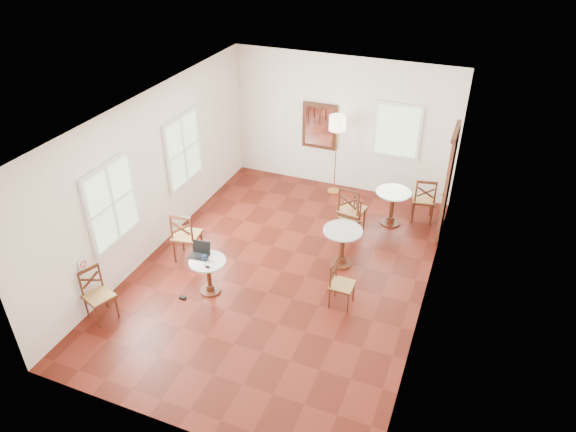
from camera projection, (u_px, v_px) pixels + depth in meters
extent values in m
plane|color=#59180F|center=(282.00, 271.00, 9.52)|extent=(7.00, 7.00, 0.00)
cube|color=white|center=(342.00, 124.00, 11.48)|extent=(5.00, 0.02, 3.00)
cube|color=white|center=(164.00, 344.00, 5.96)|extent=(5.00, 0.02, 3.00)
cube|color=white|center=(153.00, 174.00, 9.50)|extent=(0.02, 7.00, 3.00)
cube|color=white|center=(434.00, 230.00, 7.94)|extent=(0.02, 7.00, 3.00)
cube|color=white|center=(281.00, 113.00, 7.93)|extent=(5.00, 7.00, 0.02)
cube|color=#5F2D1B|center=(448.00, 185.00, 10.08)|extent=(0.06, 0.90, 2.10)
cube|color=#4C2213|center=(456.00, 131.00, 9.50)|extent=(0.08, 1.02, 0.08)
sphere|color=#BF8C3F|center=(442.00, 194.00, 9.87)|extent=(0.07, 0.07, 0.07)
cube|color=#451F12|center=(320.00, 126.00, 11.66)|extent=(0.80, 0.05, 1.05)
cube|color=white|center=(319.00, 127.00, 11.63)|extent=(0.64, 0.02, 0.88)
cube|color=white|center=(82.00, 264.00, 8.13)|extent=(0.02, 0.16, 0.16)
torus|color=red|center=(83.00, 264.00, 8.13)|extent=(0.02, 0.12, 0.12)
cube|color=white|center=(112.00, 203.00, 8.52)|extent=(0.06, 1.22, 1.42)
cube|color=white|center=(184.00, 150.00, 10.26)|extent=(0.06, 1.22, 1.42)
cube|color=white|center=(397.00, 131.00, 11.05)|extent=(1.02, 0.06, 1.22)
cylinder|color=#4C2213|center=(210.00, 290.00, 9.03)|extent=(0.35, 0.35, 0.04)
cylinder|color=#4C2213|center=(210.00, 287.00, 9.00)|extent=(0.14, 0.14, 0.11)
cylinder|color=#451F12|center=(209.00, 275.00, 8.86)|extent=(0.08, 0.08, 0.53)
cylinder|color=#4C2213|center=(208.00, 263.00, 8.73)|extent=(0.12, 0.12, 0.05)
cylinder|color=silver|center=(207.00, 261.00, 8.71)|extent=(0.61, 0.61, 0.03)
cylinder|color=#4C2213|center=(341.00, 263.00, 9.69)|extent=(0.40, 0.40, 0.04)
cylinder|color=#4C2213|center=(341.00, 259.00, 9.65)|extent=(0.16, 0.16, 0.12)
cylinder|color=#451F12|center=(342.00, 246.00, 9.49)|extent=(0.09, 0.09, 0.61)
cylinder|color=#4C2213|center=(343.00, 233.00, 9.34)|extent=(0.14, 0.14, 0.06)
cylinder|color=silver|center=(343.00, 231.00, 9.31)|extent=(0.71, 0.71, 0.03)
cylinder|color=#4C2213|center=(390.00, 222.00, 10.86)|extent=(0.40, 0.40, 0.04)
cylinder|color=#4C2213|center=(390.00, 219.00, 10.82)|extent=(0.16, 0.16, 0.12)
cylinder|color=#451F12|center=(392.00, 206.00, 10.66)|extent=(0.09, 0.09, 0.61)
cylinder|color=#4C2213|center=(393.00, 194.00, 10.51)|extent=(0.14, 0.14, 0.06)
cylinder|color=silver|center=(394.00, 192.00, 10.48)|extent=(0.71, 0.71, 0.03)
cylinder|color=#4C2213|center=(202.00, 242.00, 9.87)|extent=(0.04, 0.04, 0.48)
cylinder|color=#4C2213|center=(194.00, 254.00, 9.55)|extent=(0.04, 0.04, 0.48)
cylinder|color=#4C2213|center=(183.00, 240.00, 9.94)|extent=(0.04, 0.04, 0.48)
cylinder|color=#4C2213|center=(174.00, 251.00, 9.62)|extent=(0.04, 0.04, 0.48)
cube|color=#4C2213|center=(187.00, 236.00, 9.61)|extent=(0.54, 0.54, 0.03)
cube|color=#A97C44|center=(187.00, 235.00, 9.61)|extent=(0.51, 0.51, 0.04)
cylinder|color=#4C2213|center=(191.00, 231.00, 9.28)|extent=(0.04, 0.04, 0.54)
cylinder|color=#4C2213|center=(171.00, 228.00, 9.35)|extent=(0.04, 0.04, 0.54)
cube|color=#4C2213|center=(180.00, 218.00, 9.18)|extent=(0.41, 0.10, 0.05)
cube|color=#451F12|center=(181.00, 229.00, 9.31)|extent=(0.35, 0.08, 0.24)
cube|color=#451F12|center=(181.00, 229.00, 9.31)|extent=(0.35, 0.08, 0.24)
cylinder|color=#4C2213|center=(98.00, 317.00, 8.19)|extent=(0.03, 0.03, 0.42)
cylinder|color=#4C2213|center=(87.00, 307.00, 8.38)|extent=(0.03, 0.03, 0.42)
cylinder|color=#4C2213|center=(117.00, 306.00, 8.40)|extent=(0.03, 0.03, 0.42)
cylinder|color=#4C2213|center=(106.00, 297.00, 8.59)|extent=(0.03, 0.03, 0.42)
cube|color=#4C2213|center=(99.00, 296.00, 8.28)|extent=(0.53, 0.53, 0.03)
cube|color=#A97C44|center=(99.00, 296.00, 8.27)|extent=(0.51, 0.51, 0.04)
cylinder|color=#4C2213|center=(81.00, 286.00, 8.15)|extent=(0.03, 0.03, 0.47)
cylinder|color=#4C2213|center=(100.00, 275.00, 8.36)|extent=(0.03, 0.03, 0.47)
cube|color=#4C2213|center=(88.00, 270.00, 8.14)|extent=(0.16, 0.34, 0.05)
cube|color=#451F12|center=(91.00, 280.00, 8.25)|extent=(0.13, 0.29, 0.21)
cube|color=#451F12|center=(91.00, 280.00, 8.25)|extent=(0.13, 0.29, 0.21)
cylinder|color=#4C2213|center=(364.00, 219.00, 10.54)|extent=(0.04, 0.04, 0.50)
cylinder|color=#4C2213|center=(356.00, 229.00, 10.24)|extent=(0.04, 0.04, 0.50)
cylinder|color=#4C2213|center=(346.00, 214.00, 10.71)|extent=(0.04, 0.04, 0.50)
cylinder|color=#4C2213|center=(338.00, 223.00, 10.41)|extent=(0.04, 0.04, 0.50)
cube|color=#4C2213|center=(352.00, 210.00, 10.34)|extent=(0.55, 0.55, 0.03)
cube|color=#A97C44|center=(352.00, 209.00, 10.33)|extent=(0.53, 0.53, 0.04)
cylinder|color=#4C2213|center=(358.00, 205.00, 9.96)|extent=(0.04, 0.04, 0.55)
cylinder|color=#4C2213|center=(339.00, 200.00, 10.13)|extent=(0.04, 0.04, 0.55)
cube|color=#4C2213|center=(349.00, 191.00, 9.91)|extent=(0.42, 0.10, 0.06)
cube|color=#451F12|center=(348.00, 202.00, 10.04)|extent=(0.36, 0.08, 0.24)
cube|color=#451F12|center=(348.00, 202.00, 10.04)|extent=(0.36, 0.08, 0.24)
cylinder|color=#4C2213|center=(348.00, 303.00, 8.48)|extent=(0.03, 0.03, 0.39)
cylinder|color=#4C2213|center=(329.00, 298.00, 8.58)|extent=(0.03, 0.03, 0.39)
cylinder|color=#4C2213|center=(353.00, 292.00, 8.73)|extent=(0.03, 0.03, 0.39)
cylinder|color=#4C2213|center=(335.00, 287.00, 8.83)|extent=(0.03, 0.03, 0.39)
cube|color=#4C2213|center=(342.00, 285.00, 8.55)|extent=(0.39, 0.39, 0.03)
cube|color=#A97C44|center=(342.00, 285.00, 8.54)|extent=(0.37, 0.37, 0.04)
cylinder|color=#4C2213|center=(330.00, 278.00, 8.36)|extent=(0.03, 0.03, 0.44)
cylinder|color=#4C2213|center=(337.00, 267.00, 8.61)|extent=(0.03, 0.03, 0.44)
cube|color=#4C2213|center=(334.00, 263.00, 8.38)|extent=(0.04, 0.33, 0.04)
cube|color=#451F12|center=(334.00, 272.00, 8.48)|extent=(0.03, 0.28, 0.19)
cube|color=#451F12|center=(334.00, 272.00, 8.48)|extent=(0.03, 0.28, 0.19)
cylinder|color=#4C2213|center=(431.00, 206.00, 11.01)|extent=(0.04, 0.04, 0.47)
cylinder|color=#4C2213|center=(432.00, 215.00, 10.71)|extent=(0.04, 0.04, 0.47)
cylinder|color=#4C2213|center=(413.00, 204.00, 11.08)|extent=(0.04, 0.04, 0.47)
cylinder|color=#4C2213|center=(413.00, 213.00, 10.77)|extent=(0.04, 0.04, 0.47)
cube|color=#4C2213|center=(424.00, 199.00, 10.77)|extent=(0.53, 0.53, 0.03)
cube|color=#A97C44|center=(424.00, 199.00, 10.76)|extent=(0.50, 0.50, 0.04)
cylinder|color=#4C2213|center=(435.00, 194.00, 10.44)|extent=(0.04, 0.04, 0.52)
cylinder|color=#4C2213|center=(416.00, 192.00, 10.51)|extent=(0.04, 0.04, 0.52)
cube|color=#4C2213|center=(427.00, 182.00, 10.35)|extent=(0.39, 0.10, 0.05)
cube|color=#451F12|center=(426.00, 193.00, 10.47)|extent=(0.33, 0.08, 0.23)
cube|color=#451F12|center=(426.00, 193.00, 10.47)|extent=(0.33, 0.08, 0.23)
cylinder|color=#4C2213|center=(338.00, 224.00, 10.47)|extent=(0.03, 0.03, 0.41)
cylinder|color=#4C2213|center=(353.00, 222.00, 10.54)|extent=(0.03, 0.03, 0.41)
cylinder|color=#4C2213|center=(343.00, 233.00, 10.20)|extent=(0.03, 0.03, 0.41)
cylinder|color=#4C2213|center=(359.00, 231.00, 10.27)|extent=(0.03, 0.03, 0.41)
cube|color=#4C2213|center=(349.00, 218.00, 10.26)|extent=(0.55, 0.55, 0.03)
cube|color=#A97C44|center=(349.00, 218.00, 10.25)|extent=(0.53, 0.53, 0.04)
cylinder|color=#4C2213|center=(354.00, 203.00, 10.31)|extent=(0.03, 0.03, 0.45)
cylinder|color=#4C2213|center=(360.00, 212.00, 10.04)|extent=(0.03, 0.03, 0.45)
cube|color=#4C2213|center=(358.00, 198.00, 10.07)|extent=(0.23, 0.30, 0.05)
cube|color=#451F12|center=(357.00, 207.00, 10.17)|extent=(0.19, 0.25, 0.20)
cube|color=#451F12|center=(357.00, 207.00, 10.17)|extent=(0.19, 0.25, 0.20)
cylinder|color=#BF8C3F|center=(334.00, 191.00, 11.99)|extent=(0.29, 0.29, 0.03)
cylinder|color=#BF8C3F|center=(335.00, 159.00, 11.56)|extent=(0.02, 0.02, 1.66)
cylinder|color=beige|center=(337.00, 123.00, 11.12)|extent=(0.35, 0.35, 0.31)
cube|color=black|center=(200.00, 256.00, 8.80)|extent=(0.33, 0.26, 0.02)
cube|color=black|center=(200.00, 255.00, 8.79)|extent=(0.27, 0.16, 0.00)
cube|color=black|center=(202.00, 247.00, 8.83)|extent=(0.32, 0.10, 0.21)
cube|color=silver|center=(202.00, 247.00, 8.83)|extent=(0.28, 0.08, 0.17)
ellipsoid|color=black|center=(207.00, 267.00, 8.53)|extent=(0.10, 0.08, 0.03)
cylinder|color=#101A36|center=(204.00, 258.00, 8.69)|extent=(0.08, 0.08, 0.10)
torus|color=#101A36|center=(207.00, 258.00, 8.67)|extent=(0.07, 0.01, 0.07)
cylinder|color=white|center=(206.00, 258.00, 8.67)|extent=(0.06, 0.06, 0.10)
cube|color=black|center=(183.00, 298.00, 8.86)|extent=(0.11, 0.06, 0.04)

